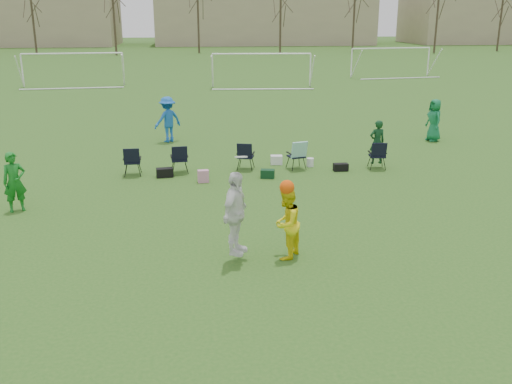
{
  "coord_description": "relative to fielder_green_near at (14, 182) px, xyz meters",
  "views": [
    {
      "loc": [
        -1.23,
        -10.85,
        5.17
      ],
      "look_at": [
        0.17,
        1.65,
        1.25
      ],
      "focal_mm": 40.0,
      "sensor_mm": 36.0,
      "label": 1
    }
  ],
  "objects": [
    {
      "name": "fielder_green_near",
      "position": [
        0.0,
        0.0,
        0.0
      ],
      "size": [
        0.72,
        0.62,
        1.66
      ],
      "primitive_type": "imported",
      "rotation": [
        0.0,
        0.0,
        0.45
      ],
      "color": "#136F1D",
      "rests_on": "ground"
    },
    {
      "name": "tree_line",
      "position": [
        6.34,
        65.21,
        4.26
      ],
      "size": [
        110.28,
        3.28,
        11.4
      ],
      "color": "#382B21",
      "rests_on": "ground"
    },
    {
      "name": "center_contest",
      "position": [
        6.24,
        -3.99,
        0.15
      ],
      "size": [
        2.03,
        1.17,
        2.37
      ],
      "color": "white",
      "rests_on": "ground"
    },
    {
      "name": "sideline_setup",
      "position": [
        7.36,
        3.47,
        -0.32
      ],
      "size": [
        9.08,
        2.32,
        1.69
      ],
      "color": "#0F381B",
      "rests_on": "ground"
    },
    {
      "name": "fielder_blue",
      "position": [
        3.83,
        8.58,
        0.12
      ],
      "size": [
        1.42,
        1.27,
        1.91
      ],
      "primitive_type": "imported",
      "rotation": [
        0.0,
        0.0,
        3.73
      ],
      "color": "blue",
      "rests_on": "ground"
    },
    {
      "name": "ground",
      "position": [
        6.1,
        -4.64,
        -0.83
      ],
      "size": [
        260.0,
        260.0,
        0.0
      ],
      "primitive_type": "plane",
      "color": "#28561A",
      "rests_on": "ground"
    },
    {
      "name": "goal_right",
      "position": [
        22.1,
        33.36,
        1.09
      ],
      "size": [
        7.35,
        1.14,
        2.46
      ],
      "rotation": [
        0.0,
        0.0,
        0.14
      ],
      "color": "white",
      "rests_on": "ground"
    },
    {
      "name": "goal_mid",
      "position": [
        10.1,
        27.36,
        1.09
      ],
      "size": [
        7.4,
        0.63,
        2.46
      ],
      "rotation": [
        0.0,
        0.0,
        -0.07
      ],
      "color": "white",
      "rests_on": "ground"
    },
    {
      "name": "building_row",
      "position": [
        12.83,
        91.36,
        5.16
      ],
      "size": [
        126.0,
        16.0,
        13.0
      ],
      "color": "tan",
      "rests_on": "ground"
    },
    {
      "name": "goal_left",
      "position": [
        -3.9,
        29.36,
        1.09
      ],
      "size": [
        7.39,
        0.76,
        2.46
      ],
      "rotation": [
        0.0,
        0.0,
        0.09
      ],
      "color": "white",
      "rests_on": "ground"
    },
    {
      "name": "fielder_green_far",
      "position": [
        15.07,
        7.52,
        0.06
      ],
      "size": [
        0.7,
        0.95,
        1.78
      ],
      "primitive_type": "imported",
      "rotation": [
        0.0,
        0.0,
        -1.41
      ],
      "color": "#136D40",
      "rests_on": "ground"
    }
  ]
}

